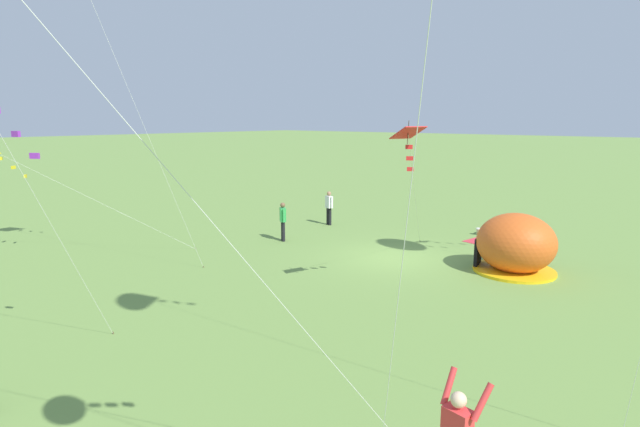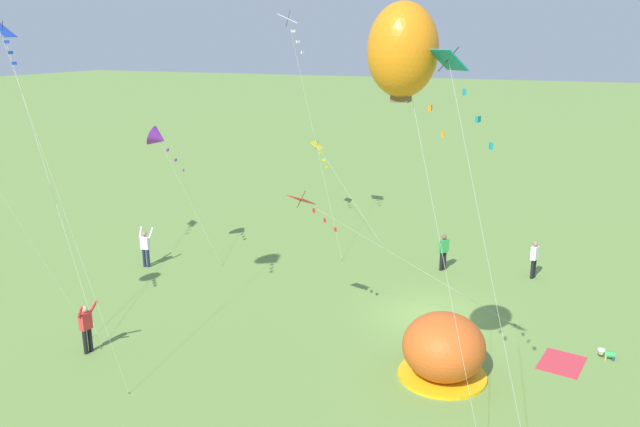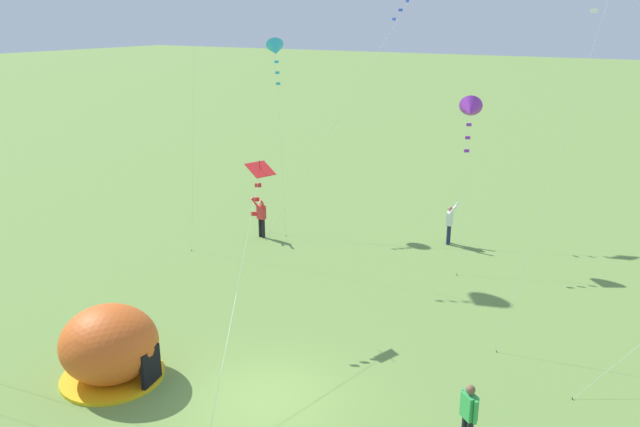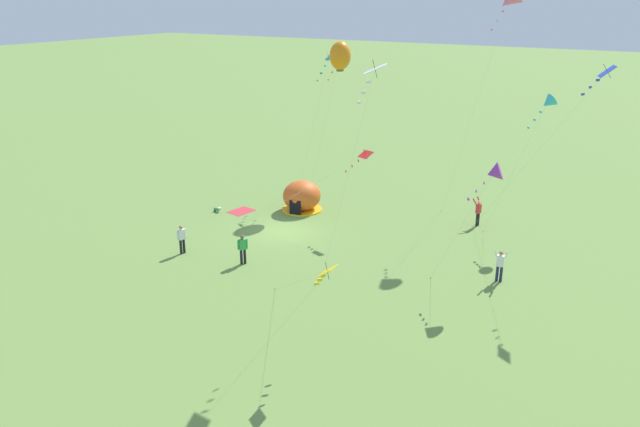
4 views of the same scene
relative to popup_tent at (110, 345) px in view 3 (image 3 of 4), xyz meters
The scene contains 8 objects.
ground_plane 4.51m from the popup_tent, 16.58° to the left, with size 300.00×300.00×0.00m, color olive.
popup_tent is the anchor object (origin of this frame).
person_flying_kite 15.61m from the popup_tent, 73.33° to the left, with size 0.53×0.67×1.89m.
person_with_toddler 9.63m from the popup_tent, 11.92° to the left, with size 0.48×0.42×1.72m.
person_arms_raised 11.91m from the popup_tent, 105.21° to the left, with size 0.67×0.53×1.89m.
kite_purple 16.07m from the popup_tent, 70.03° to the left, with size 1.30×3.21×6.58m.
kite_red 6.51m from the popup_tent, 74.55° to the left, with size 3.87×7.70×5.29m.
kite_cyan 16.95m from the popup_tent, 106.59° to the left, with size 2.81×3.27×8.63m.
Camera 3 is at (8.41, -11.41, 9.61)m, focal length 35.00 mm.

